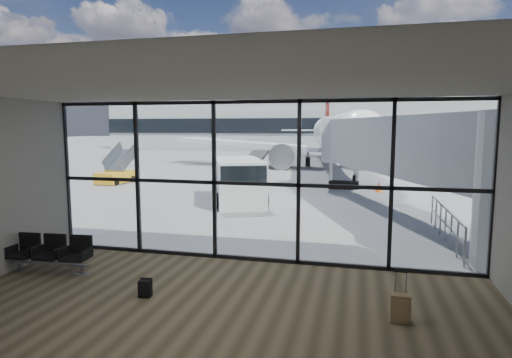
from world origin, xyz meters
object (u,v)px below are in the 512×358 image
at_px(suitcase, 400,308).
at_px(service_van, 238,181).
at_px(seating_row, 52,251).
at_px(airliner, 337,136).
at_px(backpack, 145,288).
at_px(mobile_stairs, 116,175).
at_px(belt_loader, 248,170).

bearing_deg(suitcase, service_van, 118.70).
bearing_deg(seating_row, airliner, 75.99).
height_order(backpack, mobile_stairs, mobile_stairs).
bearing_deg(seating_row, suitcase, -10.94).
relative_size(backpack, suitcase, 0.42).
bearing_deg(suitcase, belt_loader, 111.64).
bearing_deg(backpack, mobile_stairs, 115.13).
distance_m(backpack, mobile_stairs, 20.82).
bearing_deg(mobile_stairs, backpack, -52.68).
bearing_deg(suitcase, backpack, 179.73).
relative_size(seating_row, backpack, 5.26).
bearing_deg(belt_loader, seating_row, -80.92).
distance_m(service_van, belt_loader, 9.56).
height_order(belt_loader, mobile_stairs, mobile_stairs).
relative_size(seating_row, mobile_stairs, 0.69).
bearing_deg(belt_loader, service_van, -69.14).
xyz_separation_m(airliner, belt_loader, (-5.62, -12.55, -2.24)).
xyz_separation_m(airliner, service_van, (-3.65, -21.89, -1.79)).
bearing_deg(backpack, seating_row, 154.47).
xyz_separation_m(backpack, suitcase, (5.39, 0.01, 0.10)).
distance_m(backpack, suitcase, 5.39).
xyz_separation_m(suitcase, mobile_stairs, (-16.82, 17.40, 0.22)).
relative_size(backpack, mobile_stairs, 0.13).
bearing_deg(service_van, seating_row, -121.78).
bearing_deg(mobile_stairs, suitcase, -41.94).
relative_size(airliner, belt_loader, 8.15).
height_order(backpack, suitcase, suitcase).
relative_size(backpack, airliner, 0.01).
height_order(suitcase, mobile_stairs, mobile_stairs).
xyz_separation_m(seating_row, backpack, (3.19, -1.00, -0.34)).
height_order(seating_row, mobile_stairs, mobile_stairs).
distance_m(seating_row, backpack, 3.36).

